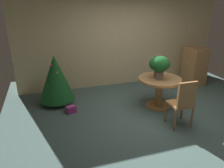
% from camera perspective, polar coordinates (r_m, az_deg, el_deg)
% --- Properties ---
extents(ground_plane, '(6.60, 6.60, 0.00)m').
position_cam_1_polar(ground_plane, '(4.99, 11.16, -8.43)').
color(ground_plane, '#4C6660').
extents(back_wall_panel, '(6.00, 0.10, 2.60)m').
position_cam_1_polar(back_wall_panel, '(6.44, 2.66, 11.18)').
color(back_wall_panel, beige).
rests_on(back_wall_panel, ground_plane).
extents(round_dining_table, '(0.99, 0.99, 0.73)m').
position_cam_1_polar(round_dining_table, '(5.24, 12.28, -0.65)').
color(round_dining_table, '#B27F4C').
rests_on(round_dining_table, ground_plane).
extents(flower_vase, '(0.47, 0.47, 0.53)m').
position_cam_1_polar(flower_vase, '(5.06, 12.33, 4.92)').
color(flower_vase, '#665B51').
rests_on(flower_vase, round_dining_table).
extents(wooden_chair_near, '(0.44, 0.39, 1.01)m').
position_cam_1_polar(wooden_chair_near, '(4.52, 18.04, -4.43)').
color(wooden_chair_near, '#9E6B3D').
rests_on(wooden_chair_near, ground_plane).
extents(holiday_tree, '(0.86, 0.86, 1.22)m').
position_cam_1_polar(holiday_tree, '(5.42, -14.53, 1.55)').
color(holiday_tree, brown).
rests_on(holiday_tree, ground_plane).
extents(gift_box_purple, '(0.25, 0.25, 0.15)m').
position_cam_1_polar(gift_box_purple, '(5.15, -10.71, -6.48)').
color(gift_box_purple, '#9E287A').
rests_on(gift_box_purple, ground_plane).
extents(wooden_cabinet, '(0.50, 0.63, 1.11)m').
position_cam_1_polar(wooden_cabinet, '(7.03, 20.80, 4.42)').
color(wooden_cabinet, '#B27F4C').
rests_on(wooden_cabinet, ground_plane).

